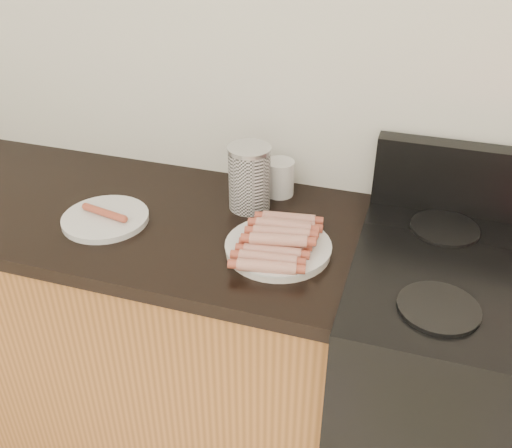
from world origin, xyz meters
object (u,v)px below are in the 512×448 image
(stove, at_px, (477,409))
(mug, at_px, (280,178))
(canister, at_px, (249,178))
(main_plate, at_px, (278,249))
(side_plate, at_px, (105,219))

(stove, bearing_deg, mug, 159.32)
(canister, bearing_deg, main_plate, -53.90)
(side_plate, bearing_deg, canister, 29.04)
(main_plate, height_order, mug, mug)
(side_plate, bearing_deg, mug, 35.73)
(main_plate, relative_size, canister, 1.42)
(mug, bearing_deg, stove, -20.68)
(stove, xyz_separation_m, main_plate, (-0.57, -0.05, 0.45))
(main_plate, xyz_separation_m, side_plate, (-0.49, -0.00, -0.00))
(mug, bearing_deg, main_plate, -74.74)
(side_plate, height_order, canister, canister)
(side_plate, distance_m, canister, 0.41)
(stove, distance_m, main_plate, 0.73)
(main_plate, relative_size, side_plate, 1.13)
(side_plate, bearing_deg, stove, 2.87)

